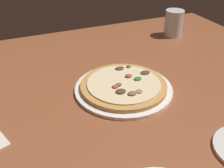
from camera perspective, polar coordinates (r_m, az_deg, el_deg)
name	(u,v)px	position (r cm, az deg, el deg)	size (l,w,h in cm)	color
dining_table	(100,101)	(78.90, -2.48, -3.66)	(150.00, 110.00, 4.00)	brown
pizza_main	(123,86)	(79.62, 2.47, -0.52)	(29.21, 29.21, 3.34)	white
water_glass	(174,24)	(120.69, 13.04, 12.34)	(7.86, 7.86, 11.10)	silver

